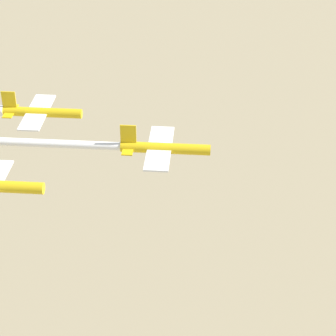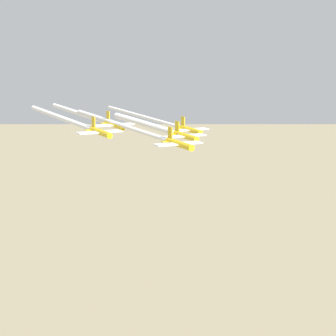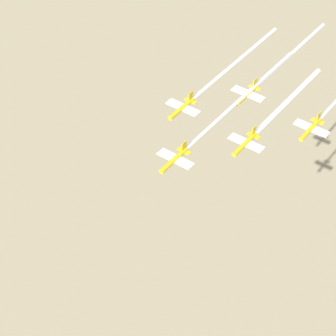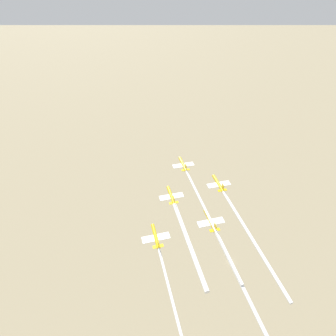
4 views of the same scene
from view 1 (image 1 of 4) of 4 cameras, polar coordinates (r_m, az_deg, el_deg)
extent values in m
cylinder|color=gold|center=(69.65, -0.22, 1.73)|extent=(8.96, 5.66, 1.17)
cube|color=white|center=(69.70, -0.74, 1.75)|extent=(6.56, 9.07, 0.19)
cube|color=gold|center=(69.28, -3.48, 2.89)|extent=(1.56, 0.95, 2.34)
cube|color=gold|center=(70.04, -3.44, 1.86)|extent=(2.67, 3.55, 0.13)
cylinder|color=gold|center=(80.78, -10.87, 4.78)|extent=(8.96, 5.66, 1.17)
cube|color=white|center=(80.95, -11.31, 4.79)|extent=(6.56, 9.07, 0.19)
cube|color=gold|center=(81.21, -13.68, 5.74)|extent=(1.56, 0.95, 2.34)
cube|color=gold|center=(81.88, -13.55, 4.84)|extent=(2.67, 3.55, 0.13)
camera|label=2|loc=(122.77, 91.95, -8.80)|focal=85.00mm
camera|label=3|loc=(161.75, 56.11, 46.25)|focal=70.00mm
camera|label=4|loc=(127.36, -52.93, 36.57)|focal=28.00mm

